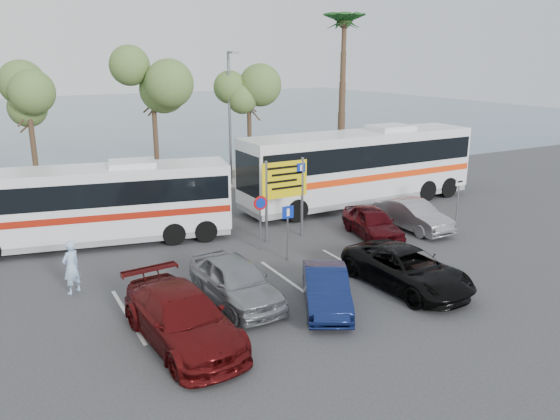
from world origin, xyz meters
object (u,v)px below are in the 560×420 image
direction_sign (285,186)px  car_maroon (182,318)px  car_silver_a (235,281)px  car_silver_b (413,215)px  car_blue (326,289)px  street_lamp_right (230,113)px  coach_bus_right (359,169)px  coach_bus_left (94,207)px  car_red (372,223)px  pedestrian_near (71,267)px  pedestrian_far (292,200)px  suv_black (407,268)px

direction_sign → car_maroon: size_ratio=0.69×
car_silver_a → car_silver_b: car_silver_a is taller
car_blue → street_lamp_right: bearing=104.2°
coach_bus_right → car_blue: (-8.70, -10.00, -1.31)m
coach_bus_left → car_silver_a: bearing=-70.6°
car_silver_b → direction_sign: bearing=163.8°
car_red → car_maroon: bearing=-142.2°
coach_bus_right → pedestrian_near: bearing=-162.8°
direction_sign → street_lamp_right: bearing=79.1°
car_silver_a → pedestrian_near: pedestrian_near is taller
car_blue → direction_sign: bearing=99.8°
pedestrian_far → suv_black: bearing=-179.2°
street_lamp_right → direction_sign: 10.73m
car_silver_a → car_red: bearing=19.0°
coach_bus_left → car_red: coach_bus_left is taller
car_blue → pedestrian_near: 8.69m
street_lamp_right → coach_bus_right: (4.50, -7.02, -2.65)m
coach_bus_right → car_silver_a: bearing=-143.4°
pedestrian_far → car_blue: bearing=161.2°
car_blue → pedestrian_far: pedestrian_far is taller
car_maroon → car_blue: bearing=-5.8°
direction_sign → suv_black: (1.17, -6.70, -1.73)m
coach_bus_left → car_red: bearing=-24.3°
direction_sign → car_silver_a: bearing=-133.0°
pedestrian_near → car_red: bearing=146.2°
car_blue → pedestrian_near: size_ratio=2.07×
coach_bus_right → suv_black: 11.40m
street_lamp_right → car_blue: (-4.20, -17.02, -3.96)m
direction_sign → car_red: direction_sign is taller
car_silver_a → car_silver_b: (10.57, 3.24, -0.07)m
suv_black → pedestrian_near: bearing=150.7°
car_silver_a → pedestrian_far: 9.80m
direction_sign → car_red: bearing=-25.4°
suv_black → pedestrian_far: bearing=83.1°
car_maroon → car_silver_b: size_ratio=1.25×
car_maroon → pedestrian_far: 12.66m
suv_black → pedestrian_far: size_ratio=2.60×
direction_sign → car_maroon: 9.78m
car_maroon → direction_sign: bearing=38.6°
car_silver_b → pedestrian_far: bearing=134.7°
car_silver_a → car_blue: car_silver_a is taller
coach_bus_right → pedestrian_far: size_ratio=6.99×
car_silver_b → coach_bus_left: bearing=159.3°
car_maroon → suv_black: (8.17, -0.08, -0.06)m
street_lamp_right → car_silver_b: 13.25m
car_silver_a → car_red: (8.17, 3.24, -0.08)m
car_red → suv_black: (-2.40, -5.00, 0.02)m
pedestrian_near → suv_black: bearing=120.5°
street_lamp_right → car_silver_b: street_lamp_right is taller
direction_sign → suv_black: size_ratio=0.72×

